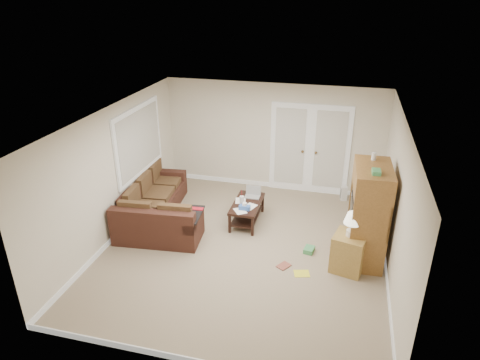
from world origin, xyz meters
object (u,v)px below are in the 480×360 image
(coffee_table, at_px, (247,211))
(side_cabinet, at_px, (349,250))
(tv_armoire, at_px, (368,213))
(sectional_sofa, at_px, (156,210))

(coffee_table, height_order, side_cabinet, side_cabinet)
(tv_armoire, height_order, side_cabinet, tv_armoire)
(side_cabinet, bearing_deg, sectional_sofa, -176.06)
(coffee_table, distance_m, tv_armoire, 2.48)
(tv_armoire, relative_size, side_cabinet, 1.72)
(sectional_sofa, relative_size, side_cabinet, 2.30)
(sectional_sofa, xyz_separation_m, side_cabinet, (3.80, -0.65, 0.10))
(coffee_table, bearing_deg, sectional_sofa, -164.04)
(tv_armoire, distance_m, side_cabinet, 0.71)
(side_cabinet, bearing_deg, coffee_table, 163.90)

